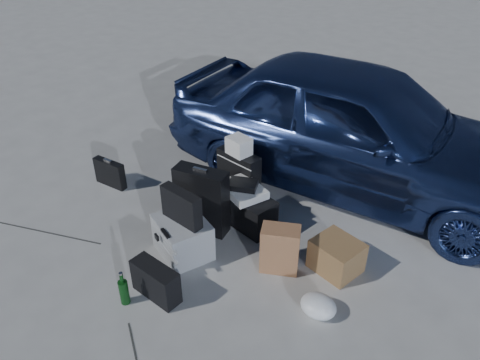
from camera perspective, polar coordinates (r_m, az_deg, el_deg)
name	(u,v)px	position (r m, az deg, el deg)	size (l,w,h in m)	color
ground	(170,258)	(4.33, -8.56, -9.34)	(60.00, 60.00, 0.00)	#ADADA9
car	(354,127)	(5.11, 13.76, 6.33)	(1.63, 4.05, 1.38)	navy
pelican_case	(183,237)	(4.26, -6.99, -6.92)	(0.49, 0.40, 0.35)	#A4A6A9
laptop_bag	(181,207)	(4.06, -7.16, -3.23)	(0.41, 0.10, 0.31)	black
briefcase	(110,173)	(5.37, -15.58, 0.81)	(0.39, 0.09, 0.30)	black
suitcase_left	(202,200)	(4.44, -4.69, -2.46)	(0.51, 0.18, 0.66)	black
suitcase_right	(239,177)	(4.86, -0.14, 0.39)	(0.47, 0.17, 0.57)	black
white_carton	(239,146)	(4.66, -0.13, 4.19)	(0.22, 0.18, 0.18)	white
duffel_bag	(244,208)	(4.60, 0.47, -3.44)	(0.67, 0.29, 0.33)	black
flat_box_white	(243,190)	(4.49, 0.36, -1.19)	(0.44, 0.33, 0.08)	white
flat_box_black	(243,185)	(4.45, 0.36, -0.57)	(0.27, 0.19, 0.06)	black
kraft_bag	(280,249)	(4.06, 4.89, -8.37)	(0.33, 0.20, 0.43)	#986442
cardboard_box	(337,256)	(4.17, 11.69, -9.06)	(0.39, 0.34, 0.29)	olive
plastic_bag	(318,306)	(3.82, 9.52, -14.90)	(0.29, 0.25, 0.16)	silver
messenger_bag	(156,281)	(3.92, -10.23, -12.06)	(0.43, 0.16, 0.30)	black
green_bottle	(123,288)	(3.91, -14.03, -12.71)	(0.08, 0.08, 0.31)	#0B330E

